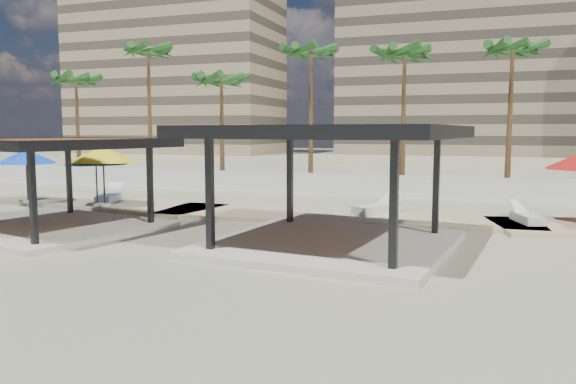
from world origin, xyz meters
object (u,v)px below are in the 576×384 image
pavilion_west (53,176)px  pavilion_central (331,175)px  lounger_c (526,217)px  lounger_b (377,209)px  umbrella_a (26,157)px  lounger_a (110,197)px

pavilion_west → pavilion_central: bearing=16.3°
pavilion_west → lounger_c: 18.13m
lounger_c → pavilion_central: bearing=117.6°
lounger_b → pavilion_west: bearing=154.4°
pavilion_central → lounger_c: bearing=51.6°
pavilion_central → umbrella_a: size_ratio=2.31×
pavilion_west → lounger_b: (10.76, 7.20, -1.66)m
pavilion_central → lounger_c: (6.19, 6.31, -1.95)m
lounger_a → lounger_b: (13.53, 0.31, 0.01)m
lounger_b → lounger_c: bearing=-62.1°
umbrella_a → pavilion_west: bearing=-39.3°
pavilion_west → lounger_b: pavilion_west is taller
lounger_a → lounger_c: 19.44m
pavilion_central → umbrella_a: bearing=170.6°
pavilion_west → lounger_b: bearing=46.8°
umbrella_a → lounger_b: (17.21, 1.91, -2.06)m
lounger_b → lounger_c: lounger_b is taller
lounger_c → lounger_b: bearing=69.3°
pavilion_central → lounger_a: 14.79m
umbrella_a → lounger_b: bearing=6.3°
pavilion_west → lounger_c: (16.67, 6.91, -1.69)m
pavilion_central → umbrella_a: (-16.94, 4.68, 0.14)m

